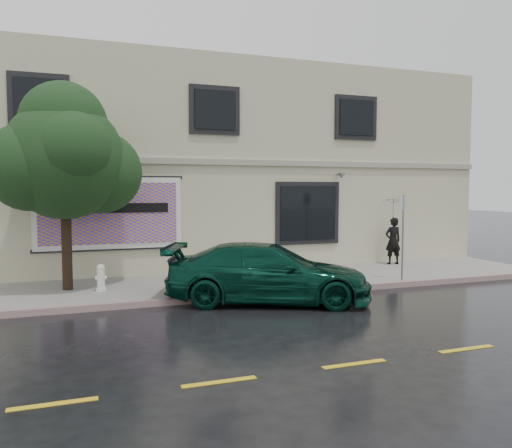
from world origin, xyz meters
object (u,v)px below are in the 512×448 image
object	(u,v)px
car	(268,273)
pedestrian	(393,241)
fire_hydrant	(101,278)
street_tree	(64,160)

from	to	relation	value
car	pedestrian	bearing A→B (deg)	-37.91
car	fire_hydrant	size ratio (longest dim) A/B	7.12
car	pedestrian	xyz separation A→B (m)	(5.93, 3.38, 0.24)
car	street_tree	world-z (taller)	street_tree
pedestrian	car	bearing A→B (deg)	32.98
car	fire_hydrant	distance (m)	4.31
car	fire_hydrant	bearing A→B (deg)	85.11
pedestrian	street_tree	xyz separation A→B (m)	(-10.57, -0.93, 2.52)
car	pedestrian	size ratio (longest dim) A/B	3.04
car	street_tree	size ratio (longest dim) A/B	1.01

